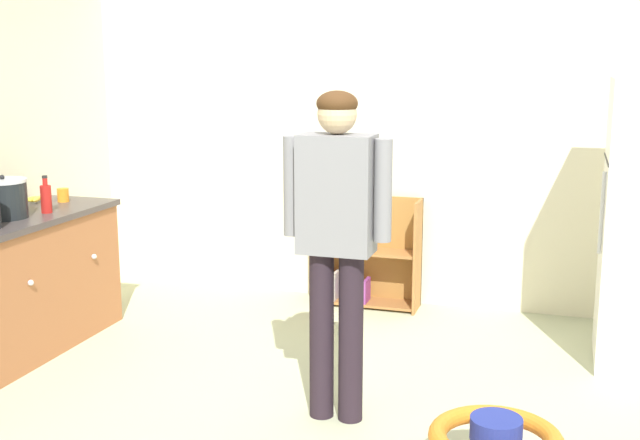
{
  "coord_description": "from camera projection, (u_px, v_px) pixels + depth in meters",
  "views": [
    {
      "loc": [
        1.18,
        -3.71,
        1.89
      ],
      "look_at": [
        -0.17,
        0.62,
        0.97
      ],
      "focal_mm": 44.98,
      "sensor_mm": 36.0,
      "label": 1
    }
  ],
  "objects": [
    {
      "name": "crock_pot",
      "position": [
        4.0,
        199.0,
        5.04
      ],
      "size": [
        0.29,
        0.29,
        0.28
      ],
      "color": "black",
      "rests_on": "kitchen_counter"
    },
    {
      "name": "standing_person",
      "position": [
        337.0,
        227.0,
        4.1
      ],
      "size": [
        0.57,
        0.22,
        1.74
      ],
      "color": "black",
      "rests_on": "ground"
    },
    {
      "name": "bookshelf",
      "position": [
        361.0,
        257.0,
        6.21
      ],
      "size": [
        0.8,
        0.28,
        0.85
      ],
      "color": "#A56C38",
      "rests_on": "ground"
    },
    {
      "name": "back_wall",
      "position": [
        408.0,
        131.0,
        6.1
      ],
      "size": [
        5.2,
        0.06,
        2.7
      ],
      "primitive_type": "cube",
      "color": "#ECE4C2",
      "rests_on": "ground"
    },
    {
      "name": "ketchup_bottle",
      "position": [
        46.0,
        198.0,
        5.21
      ],
      "size": [
        0.07,
        0.07,
        0.25
      ],
      "color": "red",
      "rests_on": "kitchen_counter"
    },
    {
      "name": "orange_cup",
      "position": [
        63.0,
        195.0,
        5.63
      ],
      "size": [
        0.08,
        0.08,
        0.09
      ],
      "primitive_type": "cylinder",
      "color": "orange",
      "rests_on": "kitchen_counter"
    },
    {
      "name": "banana_bunch",
      "position": [
        36.0,
        199.0,
        5.58
      ],
      "size": [
        0.12,
        0.16,
        0.04
      ],
      "color": "yellow",
      "rests_on": "kitchen_counter"
    },
    {
      "name": "ground_plane",
      "position": [
        316.0,
        427.0,
        4.19
      ],
      "size": [
        12.0,
        12.0,
        0.0
      ],
      "primitive_type": "plane",
      "color": "#B8BE99",
      "rests_on": "ground"
    }
  ]
}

